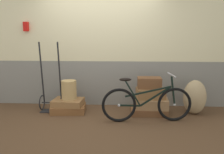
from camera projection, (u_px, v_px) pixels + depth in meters
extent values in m
cube|color=#513823|center=(97.00, 118.00, 4.49)|extent=(9.15, 5.20, 0.06)
cube|color=gray|center=(101.00, 82.00, 5.23)|extent=(7.15, 0.20, 0.99)
cube|color=beige|center=(100.00, 21.00, 4.98)|extent=(7.15, 0.20, 1.75)
cube|color=red|center=(26.00, 27.00, 4.95)|extent=(0.10, 0.08, 0.20)
cube|color=brown|center=(69.00, 109.00, 4.72)|extent=(0.71, 0.54, 0.14)
cube|color=olive|center=(68.00, 102.00, 4.69)|extent=(0.62, 0.49, 0.13)
cube|color=brown|center=(149.00, 111.00, 4.61)|extent=(0.73, 0.47, 0.13)
cube|color=#9E754C|center=(151.00, 103.00, 4.58)|extent=(0.68, 0.42, 0.19)
cube|color=olive|center=(151.00, 93.00, 4.57)|extent=(0.58, 0.40, 0.20)
cube|color=brown|center=(149.00, 83.00, 4.56)|extent=(0.46, 0.28, 0.22)
cylinder|color=tan|center=(69.00, 90.00, 4.65)|extent=(0.30, 0.30, 0.39)
torus|color=black|center=(42.00, 102.00, 4.85)|extent=(0.03, 0.31, 0.31)
torus|color=black|center=(62.00, 103.00, 4.83)|extent=(0.03, 0.31, 0.31)
cylinder|color=black|center=(52.00, 103.00, 4.84)|extent=(0.44, 0.02, 0.02)
cylinder|color=black|center=(42.00, 73.00, 4.73)|extent=(0.03, 0.15, 1.27)
cylinder|color=black|center=(60.00, 73.00, 4.71)|extent=(0.03, 0.15, 1.27)
cube|color=black|center=(51.00, 111.00, 4.76)|extent=(0.40, 0.22, 0.02)
ellipsoid|color=tan|center=(195.00, 97.00, 4.57)|extent=(0.45, 0.38, 0.69)
torus|color=black|center=(119.00, 105.00, 4.14)|extent=(0.63, 0.11, 0.63)
sphere|color=#B2B2B7|center=(119.00, 105.00, 4.14)|extent=(0.05, 0.05, 0.05)
torus|color=black|center=(174.00, 104.00, 4.19)|extent=(0.63, 0.11, 0.63)
sphere|color=#B2B2B7|center=(174.00, 104.00, 4.19)|extent=(0.05, 0.05, 0.05)
cube|color=black|center=(156.00, 96.00, 4.14)|extent=(0.57, 0.09, 0.38)
cube|color=black|center=(133.00, 93.00, 4.11)|extent=(0.30, 0.06, 0.48)
cube|color=black|center=(130.00, 106.00, 4.15)|extent=(0.39, 0.07, 0.04)
cube|color=black|center=(148.00, 91.00, 4.12)|extent=(0.83, 0.11, 0.20)
cube|color=black|center=(173.00, 91.00, 4.14)|extent=(0.11, 0.04, 0.53)
ellipsoid|color=black|center=(125.00, 80.00, 4.06)|extent=(0.23, 0.11, 0.06)
cylinder|color=#A5A5AD|center=(172.00, 75.00, 4.08)|extent=(0.07, 0.46, 0.02)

